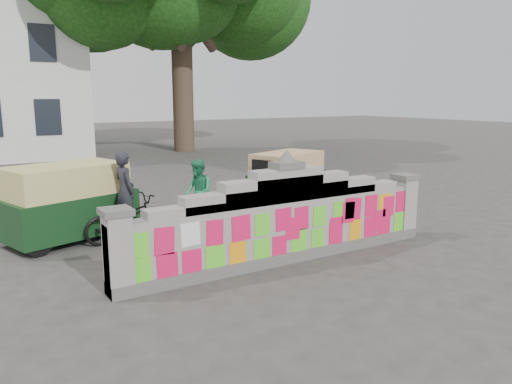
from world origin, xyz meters
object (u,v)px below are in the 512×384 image
(rickshaw_left, at_px, (70,201))
(rickshaw_right, at_px, (286,178))
(cyclist_rider, at_px, (126,203))
(cyclist_bike, at_px, (126,218))
(pedestrian, at_px, (198,192))

(rickshaw_left, xyz_separation_m, rickshaw_right, (5.74, 0.49, -0.08))
(cyclist_rider, bearing_deg, rickshaw_left, 47.21)
(cyclist_rider, bearing_deg, cyclist_bike, -0.00)
(cyclist_rider, xyz_separation_m, rickshaw_right, (4.79, 1.14, -0.06))
(pedestrian, height_order, rickshaw_right, pedestrian)
(cyclist_bike, height_order, rickshaw_right, rickshaw_right)
(cyclist_rider, height_order, rickshaw_left, cyclist_rider)
(pedestrian, height_order, rickshaw_left, rickshaw_left)
(pedestrian, distance_m, rickshaw_left, 2.78)
(rickshaw_right, bearing_deg, cyclist_bike, -8.05)
(cyclist_rider, relative_size, pedestrian, 1.05)
(rickshaw_left, bearing_deg, cyclist_bike, -51.55)
(cyclist_bike, bearing_deg, rickshaw_left, 47.21)
(cyclist_bike, xyz_separation_m, pedestrian, (1.83, 0.43, 0.29))
(cyclist_rider, distance_m, rickshaw_right, 4.93)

